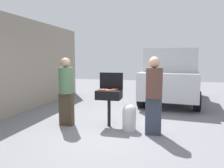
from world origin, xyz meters
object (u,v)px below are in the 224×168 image
at_px(hot_dog_5, 114,90).
at_px(hot_dog_8, 107,90).
at_px(hot_dog_1, 112,90).
at_px(propane_tank, 129,117).
at_px(bbq_grill, 109,96).
at_px(hot_dog_0, 115,89).
at_px(hot_dog_2, 105,89).
at_px(hot_dog_4, 103,89).
at_px(person_left, 66,89).
at_px(parked_minivan, 172,75).
at_px(hot_dog_6, 108,91).
at_px(hot_dog_3, 101,90).
at_px(person_right, 154,93).
at_px(hot_dog_11, 108,90).
at_px(hot_dog_7, 116,89).
at_px(hot_dog_10, 104,89).
at_px(hot_dog_9, 102,90).

relative_size(hot_dog_5, hot_dog_8, 1.00).
distance_m(hot_dog_1, propane_tank, 0.76).
xyz_separation_m(bbq_grill, hot_dog_1, (0.09, -0.04, 0.15)).
bearing_deg(hot_dog_0, hot_dog_8, -127.60).
xyz_separation_m(hot_dog_2, propane_tank, (0.65, -0.25, -0.60)).
distance_m(bbq_grill, propane_tank, 0.72).
bearing_deg(propane_tank, hot_dog_0, 145.40).
bearing_deg(hot_dog_0, hot_dog_4, -165.35).
height_order(hot_dog_1, hot_dog_2, same).
bearing_deg(person_left, parked_minivan, 71.36).
height_order(hot_dog_2, hot_dog_5, same).
xyz_separation_m(hot_dog_2, hot_dog_6, (0.14, -0.24, 0.00)).
bearing_deg(hot_dog_8, hot_dog_5, 27.17).
height_order(hot_dog_4, hot_dog_8, same).
bearing_deg(hot_dog_5, hot_dog_0, 91.46).
xyz_separation_m(hot_dog_0, hot_dog_5, (0.00, -0.11, 0.00)).
bearing_deg(hot_dog_3, bbq_grill, 35.86).
xyz_separation_m(hot_dog_0, hot_dog_1, (-0.02, -0.16, 0.00)).
bearing_deg(hot_dog_0, person_left, -165.46).
xyz_separation_m(hot_dog_3, person_right, (1.27, -0.23, 0.01)).
distance_m(hot_dog_0, hot_dog_3, 0.36).
distance_m(hot_dog_1, hot_dog_5, 0.05).
distance_m(hot_dog_0, hot_dog_11, 0.27).
relative_size(hot_dog_4, propane_tank, 0.21).
xyz_separation_m(hot_dog_0, hot_dog_7, (0.04, -0.04, 0.00)).
relative_size(propane_tank, person_left, 0.36).
bearing_deg(person_left, hot_dog_5, 24.21).
bearing_deg(hot_dog_6, hot_dog_8, 120.76).
bearing_deg(hot_dog_1, hot_dog_7, 66.35).
height_order(person_left, parked_minivan, parked_minivan).
xyz_separation_m(bbq_grill, person_right, (1.11, -0.34, 0.17)).
distance_m(hot_dog_5, hot_dog_7, 0.08).
height_order(hot_dog_4, person_left, person_left).
xyz_separation_m(hot_dog_3, propane_tank, (0.70, -0.06, -0.60)).
relative_size(hot_dog_6, propane_tank, 0.21).
bearing_deg(hot_dog_2, hot_dog_1, -27.94).
bearing_deg(person_right, hot_dog_5, -10.86).
relative_size(hot_dog_2, hot_dog_10, 1.00).
bearing_deg(hot_dog_10, bbq_grill, -1.97).
xyz_separation_m(hot_dog_1, hot_dog_9, (-0.25, -0.05, 0.00)).
bearing_deg(hot_dog_7, hot_dog_8, -140.18).
bearing_deg(hot_dog_6, person_left, -178.86).
relative_size(hot_dog_4, hot_dog_8, 1.00).
bearing_deg(person_right, hot_dog_2, -10.09).
bearing_deg(hot_dog_5, hot_dog_3, -155.20).
relative_size(hot_dog_2, hot_dog_9, 1.00).
height_order(hot_dog_7, person_left, person_left).
bearing_deg(hot_dog_1, propane_tank, -17.28).
distance_m(person_right, parked_minivan, 4.14).
bearing_deg(bbq_grill, person_right, -17.26).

